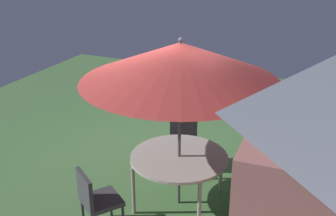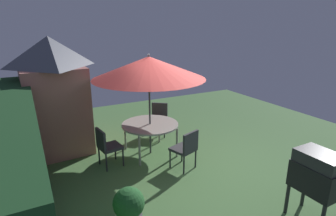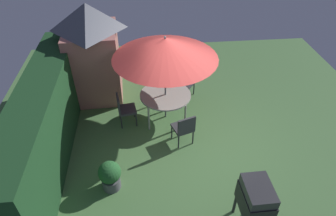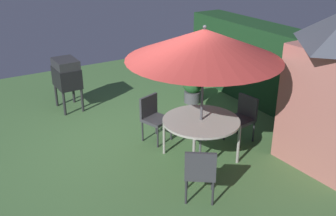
# 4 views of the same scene
# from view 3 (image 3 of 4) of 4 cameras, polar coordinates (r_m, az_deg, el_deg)

# --- Properties ---
(ground_plane) EXTENTS (11.00, 11.00, 0.00)m
(ground_plane) POSITION_cam_3_polar(r_m,az_deg,el_deg) (7.69, 5.00, -5.99)
(ground_plane) COLOR #47703D
(hedge_backdrop) EXTENTS (5.65, 0.84, 1.85)m
(hedge_backdrop) POSITION_cam_3_polar(r_m,az_deg,el_deg) (7.35, -22.55, -2.24)
(hedge_backdrop) COLOR #193D1E
(hedge_backdrop) RESTS_ON ground
(garden_shed) EXTENTS (1.74, 1.54, 2.81)m
(garden_shed) POSITION_cam_3_polar(r_m,az_deg,el_deg) (8.75, -14.32, 10.52)
(garden_shed) COLOR #B26B60
(garden_shed) RESTS_ON ground
(patio_table) EXTENTS (1.37, 1.37, 0.77)m
(patio_table) POSITION_cam_3_polar(r_m,az_deg,el_deg) (7.89, -0.51, 2.34)
(patio_table) COLOR #B2ADA3
(patio_table) RESTS_ON ground
(patio_umbrella) EXTENTS (2.60, 2.60, 2.44)m
(patio_umbrella) POSITION_cam_3_polar(r_m,az_deg,el_deg) (7.15, -0.57, 11.49)
(patio_umbrella) COLOR #4C4C51
(patio_umbrella) RESTS_ON ground
(bbq_grill) EXTENTS (0.71, 0.51, 1.20)m
(bbq_grill) POSITION_cam_3_polar(r_m,az_deg,el_deg) (5.69, 16.62, -16.57)
(bbq_grill) COLOR black
(bbq_grill) RESTS_ON ground
(chair_near_shed) EXTENTS (0.59, 0.58, 0.90)m
(chair_near_shed) POSITION_cam_3_polar(r_m,az_deg,el_deg) (7.22, 3.15, -3.79)
(chair_near_shed) COLOR #38383D
(chair_near_shed) RESTS_ON ground
(chair_far_side) EXTENTS (0.65, 0.65, 0.90)m
(chair_far_side) POSITION_cam_3_polar(r_m,az_deg,el_deg) (8.91, 3.66, 5.43)
(chair_far_side) COLOR #38383D
(chair_far_side) RESTS_ON ground
(chair_toward_hedge) EXTENTS (0.52, 0.53, 0.90)m
(chair_toward_hedge) POSITION_cam_3_polar(r_m,az_deg,el_deg) (7.88, -8.57, 0.01)
(chair_toward_hedge) COLOR #38383D
(chair_toward_hedge) RESTS_ON ground
(potted_plant_by_shed) EXTENTS (0.49, 0.49, 0.72)m
(potted_plant_by_shed) POSITION_cam_3_polar(r_m,az_deg,el_deg) (6.50, -11.15, -12.64)
(potted_plant_by_shed) COLOR #4C4C51
(potted_plant_by_shed) RESTS_ON ground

